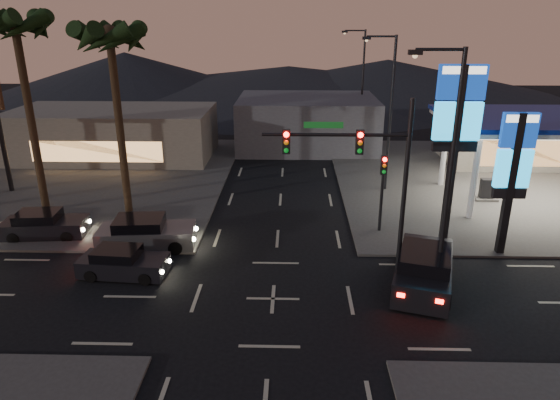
{
  "coord_description": "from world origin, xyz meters",
  "views": [
    {
      "loc": [
        0.78,
        -18.0,
        11.0
      ],
      "look_at": [
        0.19,
        3.76,
        3.0
      ],
      "focal_mm": 32.0,
      "sensor_mm": 36.0,
      "label": 1
    }
  ],
  "objects_px": {
    "car_lane_a_front": "(122,263)",
    "car_lane_b_mid": "(44,225)",
    "traffic_signal_mast": "(365,165)",
    "suv_station": "(424,269)",
    "gas_station": "(548,122)",
    "car_lane_b_front": "(145,234)",
    "pylon_sign_short": "(514,163)",
    "pylon_sign_tall": "(457,121)"
  },
  "relations": [
    {
      "from": "car_lane_a_front",
      "to": "car_lane_b_mid",
      "type": "relative_size",
      "value": 0.92
    },
    {
      "from": "traffic_signal_mast",
      "to": "car_lane_b_mid",
      "type": "relative_size",
      "value": 1.79
    },
    {
      "from": "suv_station",
      "to": "gas_station",
      "type": "bearing_deg",
      "value": 48.39
    },
    {
      "from": "car_lane_a_front",
      "to": "suv_station",
      "type": "xyz_separation_m",
      "value": [
        13.33,
        -0.6,
        0.22
      ]
    },
    {
      "from": "suv_station",
      "to": "car_lane_b_front",
      "type": "bearing_deg",
      "value": 164.93
    },
    {
      "from": "pylon_sign_short",
      "to": "suv_station",
      "type": "xyz_separation_m",
      "value": [
        -4.53,
        -3.23,
        -3.83
      ]
    },
    {
      "from": "car_lane_a_front",
      "to": "car_lane_b_front",
      "type": "relative_size",
      "value": 0.81
    },
    {
      "from": "car_lane_b_front",
      "to": "suv_station",
      "type": "height_order",
      "value": "suv_station"
    },
    {
      "from": "pylon_sign_short",
      "to": "suv_station",
      "type": "relative_size",
      "value": 1.23
    },
    {
      "from": "gas_station",
      "to": "pylon_sign_short",
      "type": "bearing_deg",
      "value": -123.69
    },
    {
      "from": "suv_station",
      "to": "pylon_sign_tall",
      "type": "bearing_deg",
      "value": 64.39
    },
    {
      "from": "pylon_sign_tall",
      "to": "suv_station",
      "type": "xyz_separation_m",
      "value": [
        -2.03,
        -4.23,
        -5.57
      ]
    },
    {
      "from": "car_lane_b_front",
      "to": "suv_station",
      "type": "bearing_deg",
      "value": -15.07
    },
    {
      "from": "suv_station",
      "to": "car_lane_b_mid",
      "type": "bearing_deg",
      "value": 166.15
    },
    {
      "from": "pylon_sign_short",
      "to": "car_lane_a_front",
      "type": "distance_m",
      "value": 18.5
    },
    {
      "from": "car_lane_b_front",
      "to": "suv_station",
      "type": "relative_size",
      "value": 0.88
    },
    {
      "from": "traffic_signal_mast",
      "to": "pylon_sign_short",
      "type": "bearing_deg",
      "value": 19.13
    },
    {
      "from": "pylon_sign_tall",
      "to": "car_lane_b_front",
      "type": "relative_size",
      "value": 1.79
    },
    {
      "from": "car_lane_b_front",
      "to": "car_lane_b_mid",
      "type": "xyz_separation_m",
      "value": [
        -5.74,
        1.12,
        -0.08
      ]
    },
    {
      "from": "traffic_signal_mast",
      "to": "car_lane_b_front",
      "type": "relative_size",
      "value": 1.59
    },
    {
      "from": "gas_station",
      "to": "car_lane_b_front",
      "type": "xyz_separation_m",
      "value": [
        -22.63,
        -7.2,
        -4.34
      ]
    },
    {
      "from": "pylon_sign_short",
      "to": "car_lane_a_front",
      "type": "bearing_deg",
      "value": -171.62
    },
    {
      "from": "car_lane_a_front",
      "to": "suv_station",
      "type": "relative_size",
      "value": 0.72
    },
    {
      "from": "gas_station",
      "to": "car_lane_a_front",
      "type": "xyz_separation_m",
      "value": [
        -22.86,
        -10.13,
        -4.48
      ]
    },
    {
      "from": "car_lane_b_front",
      "to": "traffic_signal_mast",
      "type": "bearing_deg",
      "value": -15.16
    },
    {
      "from": "gas_station",
      "to": "car_lane_a_front",
      "type": "height_order",
      "value": "gas_station"
    },
    {
      "from": "car_lane_b_mid",
      "to": "suv_station",
      "type": "bearing_deg",
      "value": -13.85
    },
    {
      "from": "pylon_sign_short",
      "to": "car_lane_b_mid",
      "type": "distance_m",
      "value": 23.75
    },
    {
      "from": "traffic_signal_mast",
      "to": "car_lane_b_front",
      "type": "height_order",
      "value": "traffic_signal_mast"
    },
    {
      "from": "traffic_signal_mast",
      "to": "car_lane_b_mid",
      "type": "distance_m",
      "value": 17.21
    },
    {
      "from": "pylon_sign_tall",
      "to": "suv_station",
      "type": "height_order",
      "value": "pylon_sign_tall"
    },
    {
      "from": "car_lane_b_mid",
      "to": "gas_station",
      "type": "bearing_deg",
      "value": 12.1
    },
    {
      "from": "gas_station",
      "to": "pylon_sign_tall",
      "type": "xyz_separation_m",
      "value": [
        -7.5,
        -6.5,
        1.31
      ]
    },
    {
      "from": "pylon_sign_tall",
      "to": "traffic_signal_mast",
      "type": "bearing_deg",
      "value": -143.48
    },
    {
      "from": "car_lane_a_front",
      "to": "car_lane_b_mid",
      "type": "distance_m",
      "value": 6.84
    },
    {
      "from": "car_lane_b_mid",
      "to": "suv_station",
      "type": "distance_m",
      "value": 19.41
    },
    {
      "from": "gas_station",
      "to": "pylon_sign_tall",
      "type": "bearing_deg",
      "value": -139.09
    },
    {
      "from": "pylon_sign_tall",
      "to": "car_lane_a_front",
      "type": "height_order",
      "value": "pylon_sign_tall"
    },
    {
      "from": "car_lane_b_front",
      "to": "pylon_sign_short",
      "type": "bearing_deg",
      "value": -0.98
    },
    {
      "from": "car_lane_b_front",
      "to": "gas_station",
      "type": "bearing_deg",
      "value": 17.65
    },
    {
      "from": "car_lane_b_mid",
      "to": "traffic_signal_mast",
      "type": "bearing_deg",
      "value": -13.71
    },
    {
      "from": "pylon_sign_short",
      "to": "pylon_sign_tall",
      "type": "bearing_deg",
      "value": 158.2
    }
  ]
}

